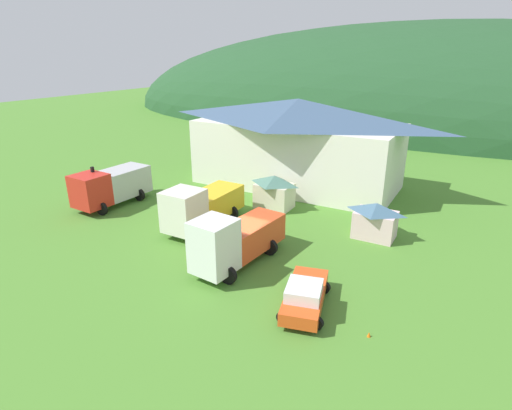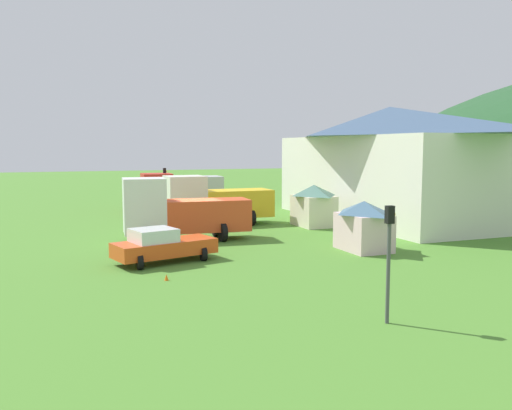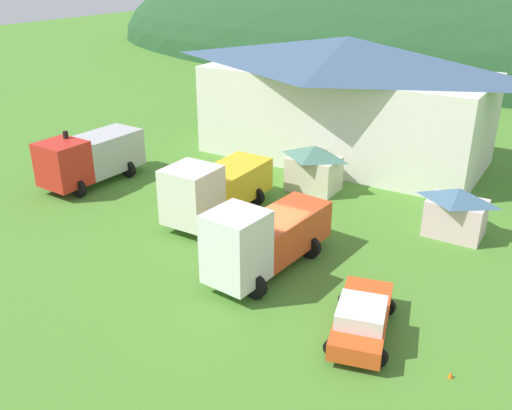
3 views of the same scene
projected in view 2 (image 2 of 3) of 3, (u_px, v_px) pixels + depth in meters
name	position (u px, v px, depth m)	size (l,w,h in m)	color
ground_plane	(198.00, 239.00, 32.22)	(200.00, 200.00, 0.00)	#4C842D
depot_building	(388.00, 162.00, 40.74)	(20.72, 9.65, 8.46)	white
play_shed_cream	(314.00, 205.00, 37.55)	(3.23, 2.40, 2.87)	beige
play_shed_pink	(364.00, 225.00, 28.61)	(3.08, 2.24, 2.63)	beige
crane_truck_red	(180.00, 190.00, 46.83)	(3.55, 6.92, 3.24)	red
heavy_rig_striped	(212.00, 200.00, 37.84)	(3.31, 7.47, 3.51)	silver
heavy_rig_white	(177.00, 211.00, 31.50)	(3.45, 7.44, 3.71)	white
service_pickup_orange	(162.00, 245.00, 25.64)	(3.08, 5.12, 1.66)	#E74E1C
traffic_light_west	(165.00, 184.00, 46.75)	(0.20, 0.32, 3.68)	#4C4C51
traffic_light_east	(389.00, 251.00, 16.59)	(0.20, 0.32, 3.68)	#4C4C51
traffic_cone_near_pickup	(166.00, 280.00, 22.24)	(0.36, 0.36, 0.52)	orange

